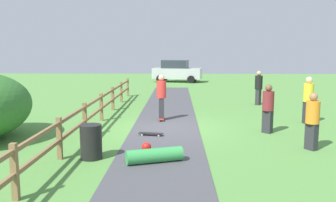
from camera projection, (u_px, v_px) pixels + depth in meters
name	position (u px, v px, depth m)	size (l,w,h in m)	color
ground_plane	(165.00, 128.00, 13.10)	(60.00, 60.00, 0.00)	#568E42
asphalt_path	(165.00, 128.00, 13.09)	(2.40, 28.00, 0.02)	#47474C
wooden_fence	(94.00, 109.00, 13.07)	(0.12, 18.12, 1.10)	olive
trash_bin	(91.00, 142.00, 9.33)	(0.56, 0.56, 0.90)	black
skater_riding	(161.00, 95.00, 14.33)	(0.39, 0.80, 1.82)	#B23326
skater_fallen	(154.00, 155.00, 9.05)	(1.46, 1.31, 0.36)	green
skateboard_loose	(151.00, 133.00, 11.84)	(0.82, 0.34, 0.08)	black
bystander_orange	(312.00, 119.00, 10.11)	(0.52, 0.52, 1.62)	#2D2D33
bystander_yellow	(308.00, 98.00, 13.77)	(0.43, 0.43, 1.80)	#2D2D33
bystander_maroon	(268.00, 106.00, 12.17)	(0.54, 0.54, 1.66)	#2D2D33
bystander_black	(259.00, 86.00, 18.46)	(0.53, 0.53, 1.75)	#2D2D33
parked_car_silver	(177.00, 71.00, 31.67)	(4.44, 2.58, 1.92)	#B7B7BC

